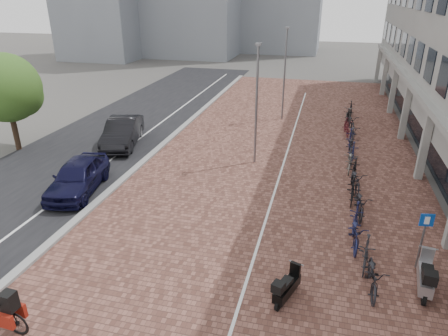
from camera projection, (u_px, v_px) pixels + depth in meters
ground at (177, 278)px, 12.80m from camera, size 140.00×140.00×0.00m
plaza_brick at (284, 151)px, 22.96m from camera, size 14.50×42.00×0.04m
street_asphalt at (111, 136)px, 25.49m from camera, size 8.00×50.00×0.03m
curb at (168, 140)px, 24.57m from camera, size 0.35×42.00×0.14m
lane_line at (140, 138)px, 25.03m from camera, size 0.12×44.00×0.00m
parking_line at (287, 151)px, 22.90m from camera, size 0.10×30.00×0.00m
car_navy at (78, 176)px, 18.09m from camera, size 2.57×4.68×1.51m
car_dark at (122, 132)px, 23.67m from camera, size 2.87×5.10×1.59m
scooter_front at (426, 275)px, 12.00m from camera, size 0.79×1.83×1.22m
scooter_mid at (287, 286)px, 11.70m from camera, size 0.94×1.56×1.03m
parking_sign at (424, 233)px, 12.72m from camera, size 0.43×0.12×2.08m
lamp_near at (256, 107)px, 20.26m from camera, size 0.12×0.12×6.13m
lamp_far at (284, 75)px, 27.62m from camera, size 0.12×0.12×6.24m
street_tree at (9, 90)px, 21.94m from camera, size 3.78×3.78×5.49m
bike_row at (353, 158)px, 20.70m from camera, size 1.18×21.41×1.05m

